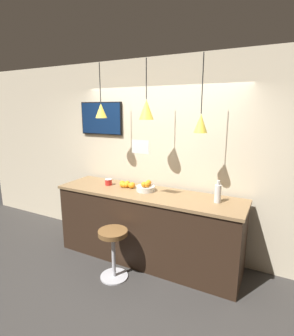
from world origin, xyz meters
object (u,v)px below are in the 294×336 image
object	(u,v)px
spread_jar	(109,182)
mounted_tv	(101,118)
juice_bottle	(218,193)
bar_stool	(113,244)
fruit_bowl	(146,187)

from	to	relation	value
spread_jar	mounted_tv	xyz separation A→B (m)	(-0.37, 0.36, 0.94)
juice_bottle	bar_stool	bearing A→B (deg)	-151.05
fruit_bowl	bar_stool	bearing A→B (deg)	-102.71
bar_stool	juice_bottle	distance (m)	1.48
fruit_bowl	spread_jar	bearing A→B (deg)	179.74
bar_stool	fruit_bowl	world-z (taller)	fruit_bowl
bar_stool	mounted_tv	size ratio (longest dim) A/B	0.85
bar_stool	juice_bottle	bearing A→B (deg)	28.95
fruit_bowl	juice_bottle	xyz separation A→B (m)	(1.01, 0.00, 0.06)
fruit_bowl	mounted_tv	bearing A→B (deg)	160.28
juice_bottle	spread_jar	bearing A→B (deg)	180.00
juice_bottle	spread_jar	size ratio (longest dim) A/B	2.69
bar_stool	fruit_bowl	distance (m)	0.89
bar_stool	mounted_tv	xyz separation A→B (m)	(-0.88, 1.00, 1.55)
bar_stool	fruit_bowl	size ratio (longest dim) A/B	2.55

